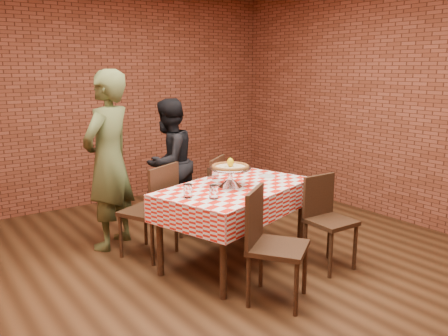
{
  "coord_description": "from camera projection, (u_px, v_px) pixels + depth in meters",
  "views": [
    {
      "loc": [
        -2.18,
        -3.0,
        1.84
      ],
      "look_at": [
        0.3,
        0.42,
        0.91
      ],
      "focal_mm": 36.95,
      "sensor_mm": 36.0,
      "label": 1
    }
  ],
  "objects": [
    {
      "name": "lemon",
      "position": [
        230.0,
        162.0,
        4.23
      ],
      "size": [
        0.07,
        0.07,
        0.08
      ],
      "primitive_type": "ellipsoid",
      "rotation": [
        0.0,
        0.0,
        0.11
      ],
      "color": "yellow",
      "rests_on": "pizza"
    },
    {
      "name": "side_plate",
      "position": [
        267.0,
        176.0,
        4.65
      ],
      "size": [
        0.2,
        0.2,
        0.01
      ],
      "primitive_type": "cylinder",
      "rotation": [
        0.0,
        0.0,
        0.29
      ],
      "color": "white",
      "rests_on": "tablecloth"
    },
    {
      "name": "pizza_stand",
      "position": [
        230.0,
        177.0,
        4.26
      ],
      "size": [
        0.44,
        0.44,
        0.18
      ],
      "primitive_type": null,
      "rotation": [
        0.0,
        0.0,
        0.11
      ],
      "color": "silver",
      "rests_on": "tablecloth"
    },
    {
      "name": "sweetener_packet_b",
      "position": [
        280.0,
        175.0,
        4.7
      ],
      "size": [
        0.06,
        0.05,
        0.0
      ],
      "primitive_type": "cube",
      "rotation": [
        0.0,
        0.0,
        0.39
      ],
      "color": "white",
      "rests_on": "tablecloth"
    },
    {
      "name": "water_glass_right",
      "position": [
        188.0,
        191.0,
        3.9
      ],
      "size": [
        0.09,
        0.09,
        0.12
      ],
      "primitive_type": "cylinder",
      "rotation": [
        0.0,
        0.0,
        0.29
      ],
      "color": "white",
      "rests_on": "tablecloth"
    },
    {
      "name": "diner_black",
      "position": [
        169.0,
        162.0,
        5.42
      ],
      "size": [
        0.9,
        0.83,
        1.49
      ],
      "primitive_type": "imported",
      "rotation": [
        0.0,
        0.0,
        3.6
      ],
      "color": "black",
      "rests_on": "ground"
    },
    {
      "name": "table",
      "position": [
        235.0,
        225.0,
        4.38
      ],
      "size": [
        1.65,
        1.25,
        0.75
      ],
      "primitive_type": "cube",
      "rotation": [
        0.0,
        0.0,
        0.29
      ],
      "color": "#3D2615",
      "rests_on": "ground"
    },
    {
      "name": "diner_olive",
      "position": [
        109.0,
        161.0,
        4.68
      ],
      "size": [
        0.8,
        0.72,
        1.82
      ],
      "primitive_type": "imported",
      "rotation": [
        0.0,
        0.0,
        3.7
      ],
      "color": "#4B552D",
      "rests_on": "ground"
    },
    {
      "name": "sweetener_packet_a",
      "position": [
        285.0,
        177.0,
        4.65
      ],
      "size": [
        0.06,
        0.06,
        0.0
      ],
      "primitive_type": "cube",
      "rotation": [
        0.0,
        0.0,
        0.83
      ],
      "color": "white",
      "rests_on": "tablecloth"
    },
    {
      "name": "water_glass_left",
      "position": [
        214.0,
        192.0,
        3.86
      ],
      "size": [
        0.09,
        0.09,
        0.12
      ],
      "primitive_type": "cylinder",
      "rotation": [
        0.0,
        0.0,
        0.29
      ],
      "color": "white",
      "rests_on": "tablecloth"
    },
    {
      "name": "back_wall",
      "position": [
        91.0,
        97.0,
        6.07
      ],
      "size": [
        5.5,
        0.0,
        5.5
      ],
      "primitive_type": "plane",
      "rotation": [
        1.57,
        0.0,
        0.0
      ],
      "color": "brown",
      "rests_on": "ground"
    },
    {
      "name": "chair_near_left",
      "position": [
        278.0,
        247.0,
        3.62
      ],
      "size": [
        0.6,
        0.6,
        0.91
      ],
      "primitive_type": null,
      "rotation": [
        0.0,
        0.0,
        0.6
      ],
      "color": "#3D2615",
      "rests_on": "ground"
    },
    {
      "name": "chair_far_left",
      "position": [
        148.0,
        210.0,
        4.53
      ],
      "size": [
        0.6,
        0.6,
        0.93
      ],
      "primitive_type": null,
      "rotation": [
        0.0,
        0.0,
        3.58
      ],
      "color": "#3D2615",
      "rests_on": "ground"
    },
    {
      "name": "condiment_caddy",
      "position": [
        213.0,
        174.0,
        4.5
      ],
      "size": [
        0.1,
        0.09,
        0.13
      ],
      "primitive_type": "cube",
      "rotation": [
        0.0,
        0.0,
        0.16
      ],
      "color": "silver",
      "rests_on": "tablecloth"
    },
    {
      "name": "pizza",
      "position": [
        230.0,
        167.0,
        4.24
      ],
      "size": [
        0.38,
        0.38,
        0.03
      ],
      "primitive_type": "cylinder",
      "rotation": [
        0.0,
        0.0,
        0.11
      ],
      "color": "beige",
      "rests_on": "pizza_stand"
    },
    {
      "name": "ground",
      "position": [
        224.0,
        283.0,
        4.01
      ],
      "size": [
        6.0,
        6.0,
        0.0
      ],
      "primitive_type": "plane",
      "color": "black",
      "rests_on": "ground"
    },
    {
      "name": "chair_far_right",
      "position": [
        201.0,
        196.0,
        5.08
      ],
      "size": [
        0.58,
        0.58,
        0.89
      ],
      "primitive_type": null,
      "rotation": [
        0.0,
        0.0,
        3.75
      ],
      "color": "#3D2615",
      "rests_on": "ground"
    },
    {
      "name": "chair_near_right",
      "position": [
        331.0,
        224.0,
        4.24
      ],
      "size": [
        0.39,
        0.39,
        0.86
      ],
      "primitive_type": null,
      "rotation": [
        0.0,
        0.0,
        -0.03
      ],
      "color": "#3D2615",
      "rests_on": "ground"
    },
    {
      "name": "tablecloth",
      "position": [
        235.0,
        199.0,
        4.33
      ],
      "size": [
        1.69,
        1.3,
        0.25
      ],
      "primitive_type": null,
      "rotation": [
        0.0,
        0.0,
        0.29
      ],
      "color": "red",
      "rests_on": "table"
    }
  ]
}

